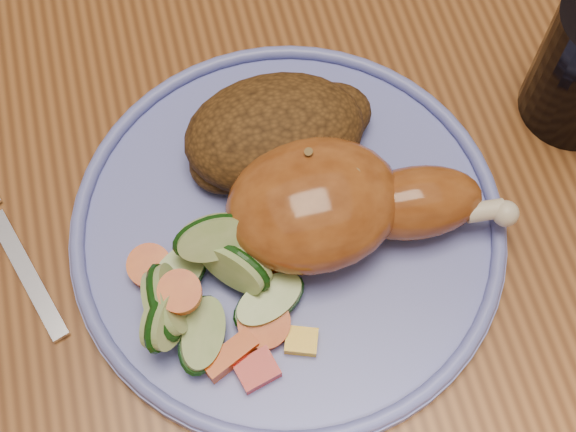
# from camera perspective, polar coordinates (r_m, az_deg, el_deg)

# --- Properties ---
(ground) EXTENTS (4.00, 4.00, 0.00)m
(ground) POSITION_cam_1_polar(r_m,az_deg,el_deg) (1.31, 0.60, -8.97)
(ground) COLOR #56311D
(ground) RESTS_ON ground
(dining_table) EXTENTS (0.90, 1.40, 0.75)m
(dining_table) POSITION_cam_1_polar(r_m,az_deg,el_deg) (0.70, 1.11, 6.44)
(dining_table) COLOR brown
(dining_table) RESTS_ON ground
(plate) EXTENTS (0.30, 0.30, 0.01)m
(plate) POSITION_cam_1_polar(r_m,az_deg,el_deg) (0.55, -0.00, -0.92)
(plate) COLOR #666EC6
(plate) RESTS_ON dining_table
(plate_rim) EXTENTS (0.30, 0.30, 0.01)m
(plate_rim) POSITION_cam_1_polar(r_m,az_deg,el_deg) (0.54, -0.00, -0.45)
(plate_rim) COLOR #666EC6
(plate_rim) RESTS_ON plate
(chicken_leg) EXTENTS (0.19, 0.10, 0.06)m
(chicken_leg) POSITION_cam_1_polar(r_m,az_deg,el_deg) (0.52, 3.63, 0.85)
(chicken_leg) COLOR #994F20
(chicken_leg) RESTS_ON plate
(rice_pilaf) EXTENTS (0.14, 0.09, 0.06)m
(rice_pilaf) POSITION_cam_1_polar(r_m,az_deg,el_deg) (0.56, -0.72, 5.93)
(rice_pilaf) COLOR #4D2F13
(rice_pilaf) RESTS_ON plate
(vegetable_pile) EXTENTS (0.12, 0.12, 0.06)m
(vegetable_pile) POSITION_cam_1_polar(r_m,az_deg,el_deg) (0.51, -5.71, -5.50)
(vegetable_pile) COLOR #A50A05
(vegetable_pile) RESTS_ON plate
(fork) EXTENTS (0.06, 0.15, 0.00)m
(fork) POSITION_cam_1_polar(r_m,az_deg,el_deg) (0.58, -19.05, -1.92)
(fork) COLOR silver
(fork) RESTS_ON dining_table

